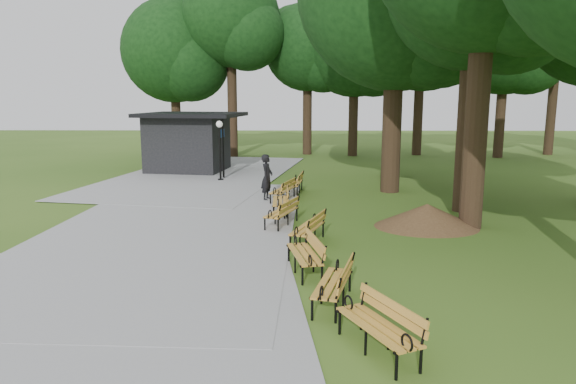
{
  "coord_description": "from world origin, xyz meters",
  "views": [
    {
      "loc": [
        0.05,
        -13.0,
        4.09
      ],
      "look_at": [
        -0.21,
        3.23,
        1.1
      ],
      "focal_mm": 32.7,
      "sensor_mm": 36.0,
      "label": 1
    }
  ],
  "objects_px": {
    "bench_0": "(378,327)",
    "bench_7": "(294,183)",
    "bench_3": "(307,228)",
    "dirt_mound": "(427,215)",
    "bench_4": "(281,212)",
    "kiosk": "(188,142)",
    "bench_6": "(283,190)",
    "person": "(267,177)",
    "bench_1": "(332,284)",
    "bench_2": "(304,254)",
    "lamp_post": "(220,137)",
    "lawn_tree_4": "(395,14)",
    "bench_5": "(280,201)"
  },
  "relations": [
    {
      "from": "bench_4",
      "to": "bench_2",
      "type": "bearing_deg",
      "value": 28.6
    },
    {
      "from": "bench_6",
      "to": "bench_1",
      "type": "bearing_deg",
      "value": 23.68
    },
    {
      "from": "bench_4",
      "to": "bench_5",
      "type": "height_order",
      "value": "same"
    },
    {
      "from": "bench_1",
      "to": "bench_5",
      "type": "height_order",
      "value": "same"
    },
    {
      "from": "dirt_mound",
      "to": "bench_7",
      "type": "bearing_deg",
      "value": 125.98
    },
    {
      "from": "lamp_post",
      "to": "lawn_tree_4",
      "type": "height_order",
      "value": "lawn_tree_4"
    },
    {
      "from": "bench_1",
      "to": "dirt_mound",
      "type": "bearing_deg",
      "value": 166.35
    },
    {
      "from": "bench_6",
      "to": "bench_7",
      "type": "bearing_deg",
      "value": -178.03
    },
    {
      "from": "person",
      "to": "bench_1",
      "type": "distance_m",
      "value": 10.76
    },
    {
      "from": "bench_4",
      "to": "bench_5",
      "type": "xyz_separation_m",
      "value": [
        -0.1,
        1.82,
        0.0
      ]
    },
    {
      "from": "dirt_mound",
      "to": "bench_3",
      "type": "height_order",
      "value": "bench_3"
    },
    {
      "from": "bench_6",
      "to": "kiosk",
      "type": "bearing_deg",
      "value": -130.01
    },
    {
      "from": "bench_5",
      "to": "lawn_tree_4",
      "type": "height_order",
      "value": "lawn_tree_4"
    },
    {
      "from": "kiosk",
      "to": "bench_4",
      "type": "height_order",
      "value": "kiosk"
    },
    {
      "from": "lamp_post",
      "to": "bench_0",
      "type": "distance_m",
      "value": 18.09
    },
    {
      "from": "kiosk",
      "to": "bench_5",
      "type": "distance_m",
      "value": 11.8
    },
    {
      "from": "person",
      "to": "bench_3",
      "type": "distance_m",
      "value": 6.4
    },
    {
      "from": "kiosk",
      "to": "dirt_mound",
      "type": "distance_m",
      "value": 15.94
    },
    {
      "from": "kiosk",
      "to": "lamp_post",
      "type": "xyz_separation_m",
      "value": [
        2.24,
        -3.3,
        0.52
      ]
    },
    {
      "from": "bench_3",
      "to": "bench_7",
      "type": "height_order",
      "value": "same"
    },
    {
      "from": "dirt_mound",
      "to": "bench_1",
      "type": "bearing_deg",
      "value": -118.22
    },
    {
      "from": "bench_0",
      "to": "bench_7",
      "type": "distance_m",
      "value": 14.15
    },
    {
      "from": "lamp_post",
      "to": "lawn_tree_4",
      "type": "relative_size",
      "value": 0.25
    },
    {
      "from": "bench_5",
      "to": "bench_3",
      "type": "bearing_deg",
      "value": 11.35
    },
    {
      "from": "bench_6",
      "to": "bench_4",
      "type": "bearing_deg",
      "value": 17.77
    },
    {
      "from": "bench_0",
      "to": "bench_3",
      "type": "bearing_deg",
      "value": 163.49
    },
    {
      "from": "person",
      "to": "dirt_mound",
      "type": "bearing_deg",
      "value": -115.59
    },
    {
      "from": "bench_7",
      "to": "lawn_tree_4",
      "type": "bearing_deg",
      "value": 141.22
    },
    {
      "from": "dirt_mound",
      "to": "bench_3",
      "type": "distance_m",
      "value": 4.29
    },
    {
      "from": "bench_1",
      "to": "lawn_tree_4",
      "type": "relative_size",
      "value": 0.16
    },
    {
      "from": "person",
      "to": "bench_2",
      "type": "height_order",
      "value": "person"
    },
    {
      "from": "bench_0",
      "to": "bench_5",
      "type": "xyz_separation_m",
      "value": [
        -1.87,
        10.17,
        0.0
      ]
    },
    {
      "from": "person",
      "to": "bench_3",
      "type": "bearing_deg",
      "value": -153.51
    },
    {
      "from": "dirt_mound",
      "to": "bench_4",
      "type": "xyz_separation_m",
      "value": [
        -4.59,
        0.05,
        0.07
      ]
    },
    {
      "from": "bench_0",
      "to": "bench_3",
      "type": "distance_m",
      "value": 6.4
    },
    {
      "from": "bench_0",
      "to": "bench_1",
      "type": "height_order",
      "value": "same"
    },
    {
      "from": "person",
      "to": "bench_5",
      "type": "xyz_separation_m",
      "value": [
        0.59,
        -2.37,
        -0.48
      ]
    },
    {
      "from": "lamp_post",
      "to": "bench_2",
      "type": "height_order",
      "value": "lamp_post"
    },
    {
      "from": "bench_1",
      "to": "bench_4",
      "type": "relative_size",
      "value": 1.0
    },
    {
      "from": "bench_1",
      "to": "bench_6",
      "type": "distance_m",
      "value": 10.47
    },
    {
      "from": "lamp_post",
      "to": "bench_4",
      "type": "relative_size",
      "value": 1.53
    },
    {
      "from": "bench_1",
      "to": "bench_3",
      "type": "bearing_deg",
      "value": -160.18
    },
    {
      "from": "kiosk",
      "to": "lawn_tree_4",
      "type": "height_order",
      "value": "lawn_tree_4"
    },
    {
      "from": "bench_1",
      "to": "bench_6",
      "type": "xyz_separation_m",
      "value": [
        -1.25,
        10.4,
        0.0
      ]
    },
    {
      "from": "kiosk",
      "to": "bench_0",
      "type": "relative_size",
      "value": 2.68
    },
    {
      "from": "kiosk",
      "to": "bench_2",
      "type": "relative_size",
      "value": 2.68
    },
    {
      "from": "kiosk",
      "to": "bench_6",
      "type": "relative_size",
      "value": 2.68
    },
    {
      "from": "bench_0",
      "to": "bench_2",
      "type": "distance_m",
      "value": 4.04
    },
    {
      "from": "dirt_mound",
      "to": "bench_0",
      "type": "distance_m",
      "value": 8.76
    },
    {
      "from": "bench_3",
      "to": "bench_1",
      "type": "bearing_deg",
      "value": 24.22
    }
  ]
}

